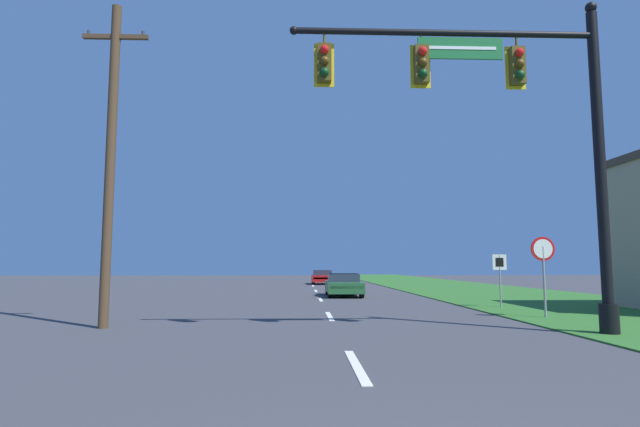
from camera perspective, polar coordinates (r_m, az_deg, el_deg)
The scene contains 8 objects.
grass_verge_right at distance 34.36m, azimuth 17.50°, elevation -8.38°, with size 10.00×110.00×0.04m.
road_center_line at distance 24.45m, azimuth 0.04°, elevation -9.79°, with size 0.16×34.80×0.01m.
signal_mast at distance 13.36m, azimuth 21.71°, elevation 9.54°, with size 7.85×0.47×8.25m.
car_ahead at distance 27.11m, azimuth 2.71°, elevation -8.13°, with size 1.86×4.48×1.19m.
far_car at distance 44.18m, azimuth 0.26°, elevation -7.28°, with size 1.82×4.42×1.19m.
stop_sign at distance 17.23m, azimuth 24.15°, elevation -4.70°, with size 0.76×0.07×2.50m.
route_sign_post at distance 20.82m, azimuth 19.84°, elevation -5.92°, with size 0.55×0.06×2.03m.
utility_pole_near at distance 14.80m, azimuth -22.83°, elevation 6.05°, with size 1.80×0.26×8.90m.
Camera 1 is at (-0.90, -2.37, 1.65)m, focal length 28.00 mm.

